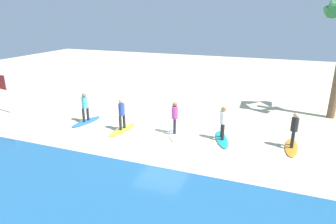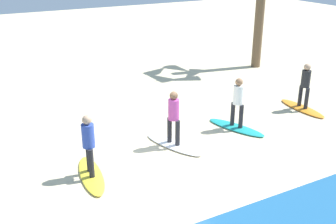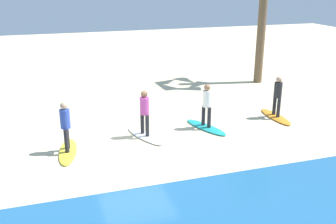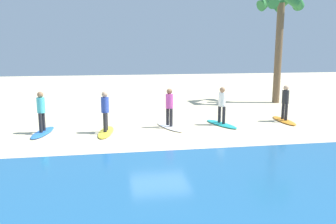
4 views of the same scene
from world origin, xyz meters
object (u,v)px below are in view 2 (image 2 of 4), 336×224
object	(u,v)px
surfer_orange	(305,82)
surfboard_yellow	(91,175)
surfer_teal	(238,99)
surfer_yellow	(88,141)
surfboard_teal	(236,127)
surfer_white	(174,114)
surfboard_white	(173,145)
surfboard_orange	(302,108)

from	to	relation	value
surfer_orange	surfboard_yellow	distance (m)	8.46
surfer_teal	surfer_yellow	world-z (taller)	same
surfer_teal	surfboard_teal	bearing A→B (deg)	0.00
surfboard_teal	surfer_yellow	xyz separation A→B (m)	(5.17, 0.64, 0.99)
surfer_orange	surfboard_teal	world-z (taller)	surfer_orange
surfboard_teal	surfer_white	bearing A→B (deg)	-106.33
surfer_teal	surfboard_white	size ratio (longest dim) A/B	0.78
surfer_yellow	surfer_orange	bearing A→B (deg)	-174.06
surfboard_yellow	surfboard_teal	bearing A→B (deg)	105.46
surfboard_white	surfboard_orange	bearing A→B (deg)	74.72
surfboard_teal	surfboard_orange	bearing A→B (deg)	74.96
surfer_orange	surfer_white	distance (m)	5.62
surfer_orange	surfboard_yellow	world-z (taller)	surfer_orange
surfer_orange	surfboard_orange	bearing A→B (deg)	-90.00
surfer_yellow	surfer_teal	bearing A→B (deg)	-172.93
surfer_yellow	surfboard_teal	bearing A→B (deg)	-172.93
surfboard_orange	surfboard_yellow	distance (m)	8.41
surfer_orange	surfboard_teal	bearing A→B (deg)	4.09
surfboard_orange	surfer_white	bearing A→B (deg)	-84.83
surfer_white	surfboard_yellow	size ratio (longest dim) A/B	0.78
surfboard_white	surfboard_yellow	bearing A→B (deg)	-98.04
surfboard_teal	surfboard_yellow	xyz separation A→B (m)	(5.17, 0.64, 0.00)
surfer_orange	surfer_teal	bearing A→B (deg)	4.09
surfboard_orange	surfer_yellow	size ratio (longest dim) A/B	1.28
surfboard_white	surfer_yellow	world-z (taller)	surfer_yellow
surfer_white	surfer_yellow	size ratio (longest dim) A/B	1.00
surfboard_teal	surfboard_white	xyz separation A→B (m)	(2.42, 0.12, 0.00)
surfboard_teal	surfer_teal	size ratio (longest dim) A/B	1.28
surfboard_orange	surfer_yellow	distance (m)	8.46
surfer_orange	surfer_yellow	bearing A→B (deg)	5.94
surfboard_orange	surfboard_white	xyz separation A→B (m)	(5.61, 0.35, 0.00)
surfer_teal	surfer_white	xyz separation A→B (m)	(2.42, 0.12, 0.00)
surfer_white	surfboard_yellow	world-z (taller)	surfer_white
surfboard_yellow	surfer_yellow	bearing A→B (deg)	-171.61
surfboard_teal	surfboard_white	world-z (taller)	same
surfboard_orange	surfer_orange	size ratio (longest dim) A/B	1.28
surfer_teal	surfboard_yellow	distance (m)	5.31
surfboard_teal	surfboard_yellow	distance (m)	5.21
surfboard_teal	surfboard_white	distance (m)	2.43
surfboard_orange	surfboard_white	world-z (taller)	same
surfboard_teal	surfer_white	world-z (taller)	surfer_white
surfer_teal	surfboard_yellow	xyz separation A→B (m)	(5.17, 0.64, -0.99)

